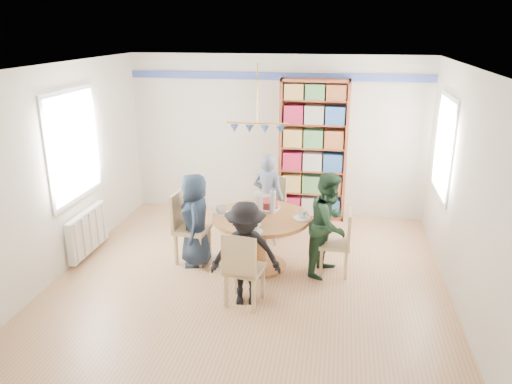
% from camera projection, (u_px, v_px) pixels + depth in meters
% --- Properties ---
extents(ground, '(5.00, 5.00, 0.00)m').
position_uv_depth(ground, '(251.00, 277.00, 6.55)').
color(ground, tan).
extents(room_shell, '(5.00, 5.00, 5.00)m').
position_uv_depth(room_shell, '(243.00, 139.00, 6.87)').
color(room_shell, white).
rests_on(room_shell, ground).
extents(radiator, '(0.12, 1.00, 0.60)m').
position_uv_depth(radiator, '(88.00, 232.00, 7.10)').
color(radiator, silver).
rests_on(radiator, ground).
extents(dining_table, '(1.30, 1.30, 0.75)m').
position_uv_depth(dining_table, '(261.00, 229.00, 6.65)').
color(dining_table, brown).
rests_on(dining_table, ground).
extents(chair_left, '(0.48, 0.48, 1.00)m').
position_uv_depth(chair_left, '(186.00, 224.00, 6.86)').
color(chair_left, tan).
rests_on(chair_left, ground).
extents(chair_right, '(0.40, 0.40, 0.88)m').
position_uv_depth(chair_right, '(341.00, 240.00, 6.50)').
color(chair_right, tan).
rests_on(chair_right, ground).
extents(chair_far, '(0.51, 0.51, 0.98)m').
position_uv_depth(chair_far, '(270.00, 205.00, 7.60)').
color(chair_far, tan).
rests_on(chair_far, ground).
extents(chair_near, '(0.48, 0.48, 0.94)m').
position_uv_depth(chair_near, '(242.00, 267.00, 5.72)').
color(chair_near, tan).
rests_on(chair_near, ground).
extents(person_left, '(0.58, 0.72, 1.29)m').
position_uv_depth(person_left, '(195.00, 220.00, 6.74)').
color(person_left, '#182334').
rests_on(person_left, ground).
extents(person_right, '(0.73, 0.82, 1.39)m').
position_uv_depth(person_right, '(329.00, 224.00, 6.46)').
color(person_right, '#193220').
rests_on(person_right, ground).
extents(person_far, '(0.56, 0.44, 1.36)m').
position_uv_depth(person_far, '(268.00, 197.00, 7.50)').
color(person_far, gray).
rests_on(person_far, ground).
extents(person_near, '(0.88, 0.59, 1.27)m').
position_uv_depth(person_near, '(246.00, 254.00, 5.76)').
color(person_near, black).
rests_on(person_near, ground).
extents(bookshelf, '(1.11, 0.33, 2.34)m').
position_uv_depth(bookshelf, '(313.00, 152.00, 8.26)').
color(bookshelf, brown).
rests_on(bookshelf, ground).
extents(tableware, '(1.30, 1.30, 0.34)m').
position_uv_depth(tableware, '(259.00, 210.00, 6.59)').
color(tableware, white).
rests_on(tableware, dining_table).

